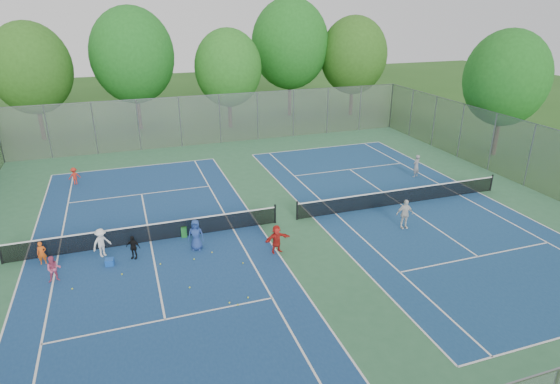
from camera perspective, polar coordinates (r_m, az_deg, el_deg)
The scene contains 35 objects.
ground at distance 24.84m, azimuth 0.76°, elevation -3.60°, with size 120.00×120.00×0.00m, color #245119.
court_pad at distance 24.83m, azimuth 0.76°, elevation -3.59°, with size 32.00×32.00×0.01m, color #306742.
court_left at distance 23.63m, azimuth -15.51°, elevation -5.83°, with size 10.97×23.77×0.01m, color navy.
court_right at distance 27.79m, azimuth 14.47°, elevation -1.42°, with size 10.97×23.77×0.01m, color navy.
net_left at distance 23.44m, azimuth -15.62°, elevation -4.88°, with size 12.87×0.10×0.91m, color black.
net_right at distance 27.62m, azimuth 14.56°, elevation -0.58°, with size 12.87×0.10×0.91m, color black.
fence_north at distance 38.83m, azimuth -7.34°, elevation 8.81°, with size 32.00×0.10×4.00m, color gray.
fence_east at distance 32.84m, azimuth 28.14°, elevation 3.93°, with size 32.00×0.10×4.00m, color gray.
tree_nw at distance 43.80m, azimuth -28.11°, elevation 13.16°, with size 6.40×6.40×9.58m.
tree_nl at distance 44.29m, azimuth -17.54°, elevation 15.59°, with size 7.20×7.20×10.69m.
tree_nc at distance 43.48m, azimuth -6.35°, elevation 14.80°, with size 6.00×6.00×8.85m.
tree_nr at distance 48.18m, azimuth 1.23°, elevation 17.58°, with size 7.60×7.60×11.42m.
tree_ne at distance 48.88m, azimuth 8.96°, elevation 16.13°, with size 6.60×6.60×9.77m.
tree_side_e at distance 38.30m, azimuth 25.87°, elevation 12.38°, with size 6.00×6.00×9.20m.
ball_crate at distance 22.12m, azimuth -20.05°, elevation -8.03°, with size 0.36×0.36×0.31m, color #174DAE.
ball_hopper at distance 23.60m, azimuth -11.61°, elevation -4.80°, with size 0.27×0.27×0.54m, color #248731.
student_a at distance 23.20m, azimuth -27.04°, elevation -6.67°, with size 0.39×0.26×1.08m, color #EF5A16.
student_b at distance 21.59m, azimuth -25.87°, elevation -8.45°, with size 0.57×0.44×1.17m, color #CF5077.
student_c at distance 22.73m, azimuth -20.93°, elevation -5.80°, with size 0.88×0.51×1.37m, color white.
student_d at distance 22.13m, azimuth -17.47°, elevation -6.45°, with size 0.66×0.28×1.13m, color black.
student_e at distance 22.13m, azimuth -10.22°, elevation -5.17°, with size 0.74×0.48×1.50m, color navy.
student_f at distance 21.56m, azimuth -0.42°, elevation -5.76°, with size 1.27×0.40×1.37m, color red.
child_far_baseline at distance 32.44m, azimuth -23.77°, elevation 1.79°, with size 0.72×0.42×1.12m, color red.
instructor at distance 32.22m, azimuth 16.27°, elevation 3.07°, with size 0.56×0.37×1.53m, color gray.
teen_court_b at distance 24.62m, azimuth 14.95°, elevation -2.62°, with size 0.92×0.38×1.58m, color silver.
tennis_ball_0 at distance 22.01m, azimuth -8.30°, elevation -7.33°, with size 0.07×0.07×0.07m, color gold.
tennis_ball_1 at distance 20.99m, azimuth -24.00°, elevation -10.77°, with size 0.07×0.07×0.07m, color #CEE435.
tennis_ball_2 at distance 21.25m, azimuth -18.71°, elevation -9.51°, with size 0.07×0.07×0.07m, color #BCDB32.
tennis_ball_3 at distance 21.58m, azimuth -10.42°, elevation -8.10°, with size 0.07×0.07×0.07m, color #B6DD33.
tennis_ball_4 at distance 18.42m, azimuth -5.17°, elevation -13.58°, with size 0.07×0.07×0.07m, color #E6F338.
tennis_ball_5 at distance 18.77m, azimuth -3.92°, elevation -12.77°, with size 0.07×0.07×0.07m, color #D5F238.
tennis_ball_6 at distance 21.53m, azimuth -14.37°, elevation -8.54°, with size 0.07×0.07×0.07m, color yellow.
tennis_ball_7 at distance 21.01m, azimuth -4.54°, elevation -8.67°, with size 0.07×0.07×0.07m, color #B1C62E.
tennis_ball_8 at distance 19.66m, azimuth -10.95°, elevation -11.40°, with size 0.07×0.07×0.07m, color #C6E835.
tennis_ball_9 at distance 18.56m, azimuth -6.17°, elevation -13.32°, with size 0.07×0.07×0.07m, color #EAF338.
Camera 1 is at (-7.63, -21.07, 10.71)m, focal length 30.00 mm.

